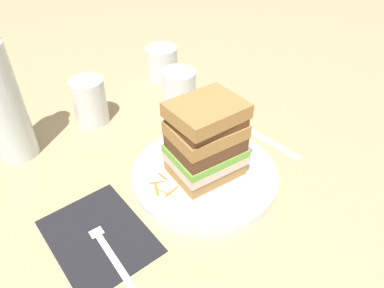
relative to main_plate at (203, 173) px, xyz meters
name	(u,v)px	position (x,y,z in m)	size (l,w,h in m)	color
ground_plane	(205,178)	(0.00, 0.00, -0.01)	(3.00, 3.00, 0.00)	tan
main_plate	(203,173)	(0.00, 0.00, 0.00)	(0.26, 0.26, 0.02)	white
sandwich	(204,139)	(0.00, 0.00, 0.08)	(0.13, 0.11, 0.14)	#A87A42
carrot_shred_0	(163,176)	(-0.07, 0.03, 0.01)	(0.00, 0.00, 0.02)	orange
carrot_shred_1	(163,191)	(-0.09, 0.00, 0.01)	(0.00, 0.00, 0.03)	orange
carrot_shred_2	(172,191)	(-0.08, 0.00, 0.01)	(0.00, 0.00, 0.03)	orange
carrot_shred_3	(157,182)	(-0.08, 0.03, 0.01)	(0.00, 0.00, 0.03)	orange
carrot_shred_4	(156,189)	(-0.09, 0.02, 0.01)	(0.00, 0.00, 0.03)	orange
carrot_shred_5	(239,151)	(0.08, -0.01, 0.01)	(0.00, 0.00, 0.02)	orange
carrot_shred_6	(231,157)	(0.06, -0.01, 0.01)	(0.00, 0.00, 0.03)	orange
carrot_shred_7	(234,152)	(0.07, -0.01, 0.01)	(0.00, 0.00, 0.03)	orange
carrot_shred_8	(234,160)	(0.06, -0.02, 0.01)	(0.00, 0.00, 0.03)	orange
carrot_shred_9	(243,154)	(0.08, -0.02, 0.01)	(0.00, 0.00, 0.03)	orange
carrot_shred_10	(230,155)	(0.06, 0.00, 0.01)	(0.00, 0.00, 0.02)	orange
carrot_shred_11	(232,147)	(0.08, 0.01, 0.01)	(0.00, 0.00, 0.03)	orange
carrot_shred_12	(235,155)	(0.07, -0.01, 0.01)	(0.00, 0.00, 0.03)	orange
napkin_dark	(99,236)	(-0.21, 0.01, -0.01)	(0.13, 0.17, 0.00)	black
fork	(105,245)	(-0.21, -0.01, 0.00)	(0.03, 0.17, 0.00)	silver
knife	(262,136)	(0.17, 0.01, -0.01)	(0.02, 0.20, 0.00)	silver
juice_glass	(179,90)	(0.12, 0.21, 0.03)	(0.08, 0.08, 0.08)	white
empty_tumbler_0	(90,101)	(-0.06, 0.29, 0.04)	(0.07, 0.07, 0.10)	silver
empty_tumbler_1	(162,62)	(0.18, 0.34, 0.03)	(0.08, 0.08, 0.08)	silver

